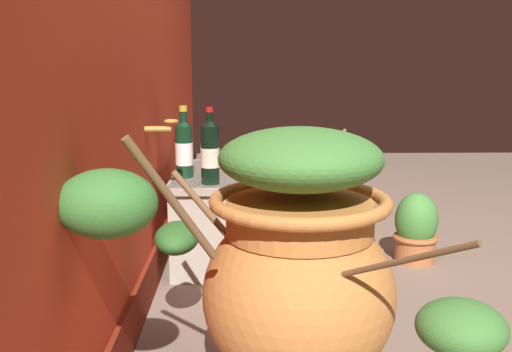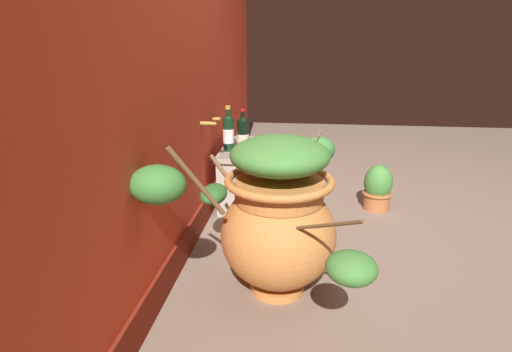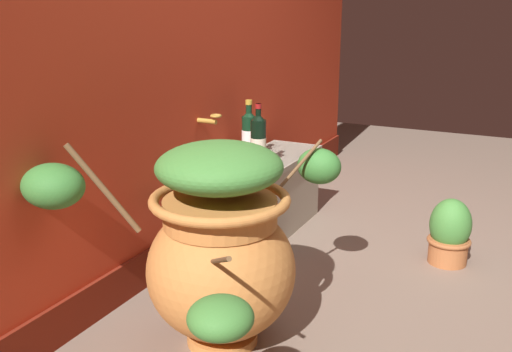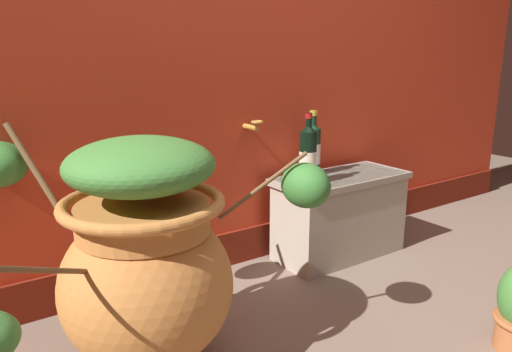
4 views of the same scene
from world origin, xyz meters
The scene contains 6 objects.
ground_plane centered at (0.00, 0.00, 0.00)m, with size 7.00×7.00×0.00m, color #7A6656.
terracotta_urn centered at (-0.62, 0.58, 0.39)m, with size 1.12×0.92×0.78m.
stone_ledge centered at (0.52, 0.89, 0.22)m, with size 0.68×0.31×0.41m.
wine_bottle_left centered at (0.28, 0.87, 0.55)m, with size 0.08×0.08×0.32m.
wine_bottle_middle centered at (0.41, 0.99, 0.55)m, with size 0.08×0.08×0.31m.
potted_shrub centered at (0.46, -0.06, 0.15)m, with size 0.21×0.21×0.32m.
Camera 3 is at (-2.29, -0.40, 1.22)m, focal length 41.23 mm.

